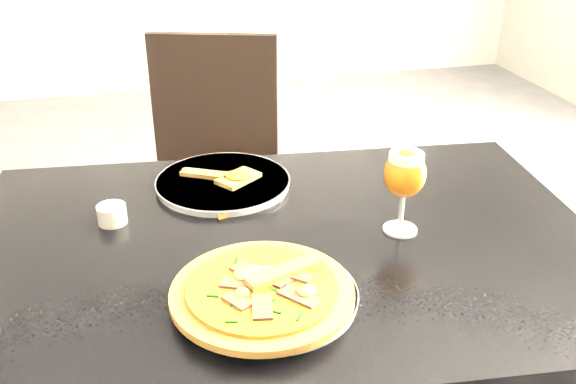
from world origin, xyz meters
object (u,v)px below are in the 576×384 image
object	(u,v)px
chair_far	(211,174)
pizza	(263,290)
dining_table	(284,280)
beer_glass	(405,174)

from	to	relation	value
chair_far	pizza	xyz separation A→B (m)	(-0.05, -1.01, 0.27)
dining_table	pizza	world-z (taller)	pizza
chair_far	beer_glass	xyz separation A→B (m)	(0.26, -0.86, 0.36)
pizza	beer_glass	world-z (taller)	beer_glass
dining_table	beer_glass	world-z (taller)	beer_glass
dining_table	chair_far	xyz separation A→B (m)	(-0.03, 0.84, -0.15)
dining_table	pizza	bearing A→B (deg)	-107.50
chair_far	beer_glass	bearing A→B (deg)	-54.80
dining_table	beer_glass	xyz separation A→B (m)	(0.23, -0.02, 0.21)
beer_glass	dining_table	bearing A→B (deg)	175.29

